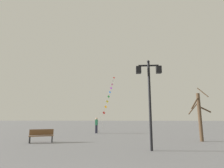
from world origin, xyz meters
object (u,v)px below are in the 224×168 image
Objects in this scene: kite_train at (109,95)px; park_bench at (41,136)px; bare_tree at (200,115)px; kite_flyer at (96,125)px; twin_lantern_lamp_post at (149,86)px.

park_bench is (-3.60, -15.96, -4.77)m from kite_train.
kite_train reaches higher than bare_tree.
kite_flyer is 10.87m from bare_tree.
kite_train reaches higher than twin_lantern_lamp_post.
twin_lantern_lamp_post is 1.24× the size of bare_tree.
twin_lantern_lamp_post is 2.87× the size of kite_flyer.
kite_flyer is at bearing 47.45° from park_bench.
bare_tree is (8.62, -6.54, 1.00)m from kite_flyer.
kite_flyer is at bearing -95.67° from kite_train.
twin_lantern_lamp_post is 19.14m from kite_train.
twin_lantern_lamp_post is 6.01m from bare_tree.
twin_lantern_lamp_post is 11.65m from kite_flyer.
twin_lantern_lamp_post is at bearing -43.85° from park_bench.
kite_train reaches higher than park_bench.
twin_lantern_lamp_post reaches higher than bare_tree.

